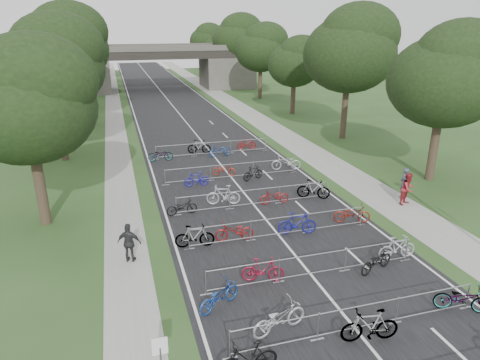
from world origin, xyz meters
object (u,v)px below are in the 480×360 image
at_px(pedestrian_b, 408,189).
at_px(pedestrian_c, 129,243).
at_px(overpass_bridge, 158,67).
at_px(pedestrian_a, 404,183).
at_px(park_sign, 160,354).

height_order(pedestrian_b, pedestrian_c, pedestrian_b).
xyz_separation_m(overpass_bridge, pedestrian_a, (9.20, -51.25, -2.59)).
height_order(pedestrian_a, pedestrian_b, pedestrian_b).
distance_m(overpass_bridge, pedestrian_a, 52.13).
height_order(pedestrian_a, pedestrian_c, pedestrian_a).
bearing_deg(park_sign, overpass_bridge, 83.74).
height_order(overpass_bridge, pedestrian_b, overpass_bridge).
relative_size(pedestrian_b, pedestrian_c, 1.04).
relative_size(park_sign, pedestrian_c, 0.99).
bearing_deg(pedestrian_a, park_sign, 5.30).
xyz_separation_m(park_sign, pedestrian_b, (15.55, 9.76, -0.30)).
xyz_separation_m(overpass_bridge, pedestrian_c, (-7.33, -54.33, -2.61)).
relative_size(park_sign, pedestrian_a, 0.97).
bearing_deg(pedestrian_c, pedestrian_b, -150.67).
bearing_deg(pedestrian_a, pedestrian_b, 36.92).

